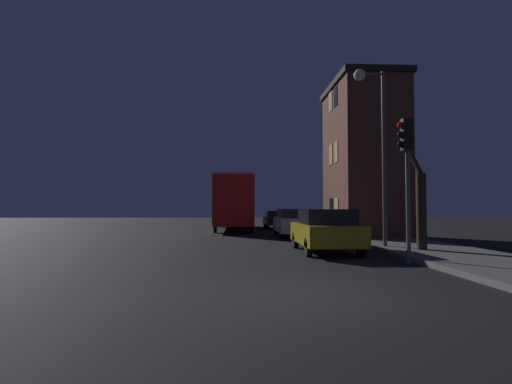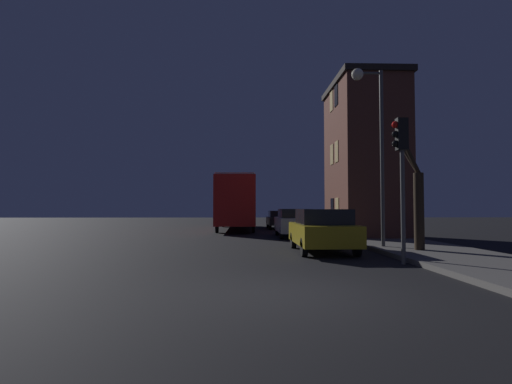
{
  "view_description": "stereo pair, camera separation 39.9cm",
  "coord_description": "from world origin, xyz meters",
  "px_view_note": "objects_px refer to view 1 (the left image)",
  "views": [
    {
      "loc": [
        -1.22,
        -7.27,
        1.55
      ],
      "look_at": [
        -0.2,
        12.73,
        2.37
      ],
      "focal_mm": 28.0,
      "sensor_mm": 36.0,
      "label": 1
    },
    {
      "loc": [
        -0.82,
        -7.29,
        1.55
      ],
      "look_at": [
        -0.2,
        12.73,
        2.37
      ],
      "focal_mm": 28.0,
      "sensor_mm": 36.0,
      "label": 2
    }
  ],
  "objects_px": {
    "car_far_lane": "(277,219)",
    "car_near_lane": "(325,230)",
    "bare_tree": "(419,197)",
    "car_mid_lane": "(293,222)",
    "streetlamp": "(374,123)",
    "traffic_light": "(406,159)",
    "bus": "(234,200)"
  },
  "relations": [
    {
      "from": "car_far_lane",
      "to": "car_near_lane",
      "type": "bearing_deg",
      "value": -89.76
    },
    {
      "from": "bus",
      "to": "car_near_lane",
      "type": "relative_size",
      "value": 2.81
    },
    {
      "from": "car_near_lane",
      "to": "bus",
      "type": "bearing_deg",
      "value": 102.38
    },
    {
      "from": "bus",
      "to": "car_far_lane",
      "type": "distance_m",
      "value": 3.71
    },
    {
      "from": "streetlamp",
      "to": "bare_tree",
      "type": "relative_size",
      "value": 1.62
    },
    {
      "from": "car_mid_lane",
      "to": "traffic_light",
      "type": "bearing_deg",
      "value": -80.86
    },
    {
      "from": "streetlamp",
      "to": "traffic_light",
      "type": "bearing_deg",
      "value": -96.14
    },
    {
      "from": "bus",
      "to": "traffic_light",
      "type": "bearing_deg",
      "value": -74.84
    },
    {
      "from": "traffic_light",
      "to": "car_near_lane",
      "type": "bearing_deg",
      "value": 117.55
    },
    {
      "from": "bus",
      "to": "car_mid_lane",
      "type": "xyz_separation_m",
      "value": [
        3.26,
        -7.75,
        -1.4
      ]
    },
    {
      "from": "traffic_light",
      "to": "car_near_lane",
      "type": "height_order",
      "value": "traffic_light"
    },
    {
      "from": "traffic_light",
      "to": "bare_tree",
      "type": "relative_size",
      "value": 0.99
    },
    {
      "from": "bare_tree",
      "to": "car_near_lane",
      "type": "bearing_deg",
      "value": 167.71
    },
    {
      "from": "streetlamp",
      "to": "bare_tree",
      "type": "distance_m",
      "value": 3.31
    },
    {
      "from": "bus",
      "to": "car_far_lane",
      "type": "xyz_separation_m",
      "value": [
        3.26,
        1.01,
        -1.46
      ]
    },
    {
      "from": "streetlamp",
      "to": "bus",
      "type": "relative_size",
      "value": 0.56
    },
    {
      "from": "traffic_light",
      "to": "car_near_lane",
      "type": "relative_size",
      "value": 0.96
    },
    {
      "from": "traffic_light",
      "to": "bus",
      "type": "distance_m",
      "value": 18.93
    },
    {
      "from": "bare_tree",
      "to": "car_near_lane",
      "type": "height_order",
      "value": "bare_tree"
    },
    {
      "from": "bare_tree",
      "to": "car_mid_lane",
      "type": "xyz_separation_m",
      "value": [
        -3.18,
        8.08,
        -1.13
      ]
    },
    {
      "from": "streetlamp",
      "to": "traffic_light",
      "type": "xyz_separation_m",
      "value": [
        -0.4,
        -3.69,
        -1.84
      ]
    },
    {
      "from": "bare_tree",
      "to": "car_mid_lane",
      "type": "bearing_deg",
      "value": 111.49
    },
    {
      "from": "traffic_light",
      "to": "streetlamp",
      "type": "bearing_deg",
      "value": 83.86
    },
    {
      "from": "car_mid_lane",
      "to": "bus",
      "type": "bearing_deg",
      "value": 112.79
    },
    {
      "from": "car_near_lane",
      "to": "car_far_lane",
      "type": "height_order",
      "value": "car_near_lane"
    },
    {
      "from": "bus",
      "to": "car_near_lane",
      "type": "distance_m",
      "value": 15.58
    },
    {
      "from": "bare_tree",
      "to": "bus",
      "type": "height_order",
      "value": "bare_tree"
    },
    {
      "from": "bare_tree",
      "to": "car_near_lane",
      "type": "relative_size",
      "value": 0.97
    },
    {
      "from": "traffic_light",
      "to": "car_mid_lane",
      "type": "height_order",
      "value": "traffic_light"
    },
    {
      "from": "streetlamp",
      "to": "car_mid_lane",
      "type": "distance_m",
      "value": 8.17
    },
    {
      "from": "car_mid_lane",
      "to": "streetlamp",
      "type": "bearing_deg",
      "value": -72.98
    },
    {
      "from": "streetlamp",
      "to": "car_far_lane",
      "type": "xyz_separation_m",
      "value": [
        -2.09,
        15.58,
        -4.05
      ]
    }
  ]
}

